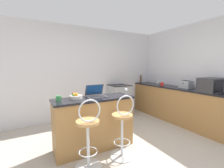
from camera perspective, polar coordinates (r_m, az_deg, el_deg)
name	(u,v)px	position (r m, az deg, el deg)	size (l,w,h in m)	color
ground_plane	(132,161)	(2.69, 7.49, -27.13)	(20.00, 20.00, 0.00)	#ADA393
wall_back	(83,73)	(4.37, -10.94, 4.03)	(12.00, 0.06, 2.60)	silver
wall_right	(220,75)	(4.18, 35.84, 2.76)	(0.06, 12.00, 2.60)	silver
breakfast_bar	(94,123)	(2.85, -6.82, -14.42)	(1.44, 0.51, 0.94)	#9E703D
counter_right	(175,104)	(4.52, 22.76, -6.94)	(0.58, 2.87, 0.94)	#9E703D
bar_stool_near	(88,136)	(2.31, -9.02, -18.87)	(0.40, 0.40, 1.05)	silver
bar_stool_far	(123,128)	(2.55, 4.07, -16.27)	(0.40, 0.40, 1.05)	silver
laptop	(96,93)	(2.81, -6.15, -3.62)	(0.35, 0.29, 0.22)	#47474C
microwave	(211,85)	(3.90, 33.58, -0.33)	(0.52, 0.37, 0.31)	#2D2D30
toaster	(186,84)	(4.29, 26.28, -0.12)	(0.23, 0.29, 0.20)	#9EA3A8
stove_range	(119,100)	(4.61, 2.79, -6.16)	(0.59, 0.57, 0.95)	#9EA3A8
mug_white	(158,82)	(5.13, 17.13, 0.67)	(0.10, 0.09, 0.09)	white
mug_red	(162,84)	(4.53, 18.51, -0.06)	(0.11, 0.09, 0.10)	red
wine_glass_tall	(126,90)	(2.90, 5.39, -2.39)	(0.07, 0.07, 0.14)	silver
fruit_bowl	(76,96)	(2.69, -13.64, -4.61)	(0.22, 0.22, 0.11)	silver
mug_green	(58,98)	(2.57, -19.74, -5.20)	(0.09, 0.07, 0.09)	#338447
pepper_mill	(141,79)	(5.20, 10.89, 1.92)	(0.05, 0.05, 0.28)	#4C2D19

